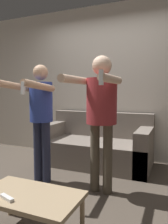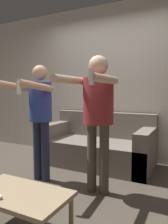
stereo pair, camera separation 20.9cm
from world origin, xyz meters
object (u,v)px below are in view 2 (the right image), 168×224
couch (98,147)px  person_standing_left (39,110)px  person_standing_right (97,107)px  coffee_table (19,197)px

couch → person_standing_left: bearing=-112.8°
person_standing_right → coffee_table: (-0.28, -0.98, -0.68)m
couch → person_standing_left: 1.25m
couch → person_standing_left: person_standing_left is taller
coffee_table → couch: bearing=94.0°
couch → person_standing_left: (-0.41, -0.98, 0.67)m
person_standing_right → coffee_table: 1.22m
couch → coffee_table: size_ratio=2.10×
person_standing_right → person_standing_left: bearing=-179.8°
coffee_table → person_standing_left: bearing=119.3°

